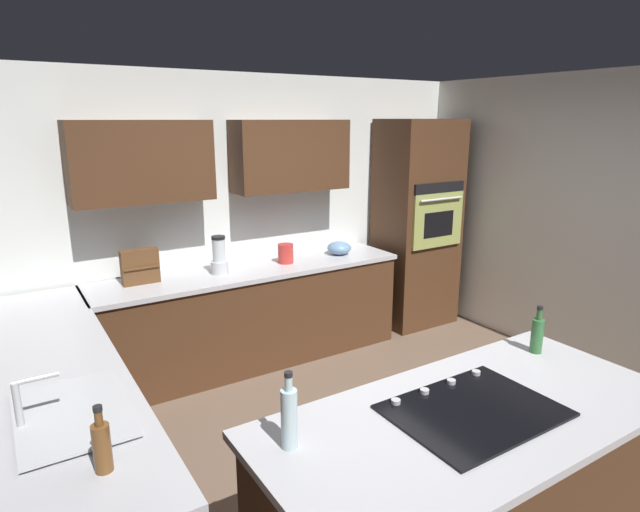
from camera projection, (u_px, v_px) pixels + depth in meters
ground_plane at (377, 452)px, 3.59m from camera, size 14.00×14.00×0.00m
wall_back at (238, 204)px, 4.87m from camera, size 6.00×0.44×2.60m
wall_left at (574, 221)px, 4.77m from camera, size 0.10×4.00×2.60m
lower_cabinets_back at (254, 318)px, 4.84m from camera, size 2.80×0.60×0.86m
countertop_back at (252, 271)px, 4.72m from camera, size 2.84×0.64×0.04m
lower_cabinets_side at (66, 440)px, 2.99m from camera, size 0.60×2.90×0.86m
countertop_side at (56, 368)px, 2.88m from camera, size 0.64×2.94×0.04m
island_base at (467, 499)px, 2.53m from camera, size 1.99×0.86×0.86m
island_top at (473, 416)px, 2.42m from camera, size 2.07×0.94×0.04m
wall_oven at (417, 224)px, 5.67m from camera, size 0.80×0.66×2.20m
sink_unit at (70, 413)px, 2.37m from camera, size 0.46×0.70×0.23m
cooktop at (473, 410)px, 2.41m from camera, size 0.76×0.56×0.03m
blender at (219, 257)px, 4.54m from camera, size 0.15×0.15×0.33m
mixing_bowl at (339, 248)px, 5.20m from camera, size 0.24×0.24×0.13m
spice_rack at (140, 267)px, 4.26m from camera, size 0.29×0.11×0.28m
kettle at (286, 254)px, 4.88m from camera, size 0.14×0.14×0.18m
dish_soap_bottle at (102, 445)px, 1.98m from camera, size 0.07×0.07×0.27m
oil_bottle at (289, 417)px, 2.12m from camera, size 0.07×0.07×0.34m
second_bottle at (537, 334)px, 3.00m from camera, size 0.07×0.07×0.28m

